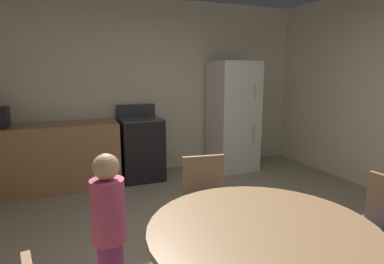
{
  "coord_description": "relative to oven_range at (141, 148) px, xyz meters",
  "views": [
    {
      "loc": [
        -1.18,
        -2.19,
        1.6
      ],
      "look_at": [
        0.14,
        1.06,
        0.93
      ],
      "focal_mm": 30.01,
      "sensor_mm": 36.0,
      "label": 1
    }
  ],
  "objects": [
    {
      "name": "refrigerator",
      "position": [
        1.53,
        -0.05,
        0.41
      ],
      "size": [
        0.68,
        0.68,
        1.76
      ],
      "color": "white",
      "rests_on": "ground"
    },
    {
      "name": "kitchen_counter",
      "position": [
        -1.38,
        -0.0,
        -0.02
      ],
      "size": [
        2.06,
        0.6,
        0.9
      ],
      "primitive_type": "cube",
      "color": "#9E754C",
      "rests_on": "ground"
    },
    {
      "name": "oven_range",
      "position": [
        0.0,
        0.0,
        0.0
      ],
      "size": [
        0.6,
        0.6,
        1.1
      ],
      "color": "black",
      "rests_on": "ground"
    },
    {
      "name": "chair_east",
      "position": [
        0.94,
        -3.2,
        0.03
      ],
      "size": [
        0.42,
        0.42,
        0.87
      ],
      "rotation": [
        0.0,
        0.0,
        3.21
      ],
      "color": "#9E754C",
      "rests_on": "ground"
    },
    {
      "name": "chair_north",
      "position": [
        0.05,
        -2.25,
        0.03
      ],
      "size": [
        0.45,
        0.45,
        0.87
      ],
      "rotation": [
        0.0,
        0.0,
        4.58
      ],
      "color": "#9E754C",
      "rests_on": "ground"
    },
    {
      "name": "person_child",
      "position": [
        -0.82,
        -2.62,
        0.11
      ],
      "size": [
        0.31,
        0.31,
        1.09
      ],
      "rotation": [
        0.0,
        0.0,
        5.57
      ],
      "color": "#8C337A",
      "rests_on": "ground"
    },
    {
      "name": "dining_table",
      "position": [
        -0.08,
        -3.27,
        0.14
      ],
      "size": [
        1.27,
        1.27,
        0.76
      ],
      "color": "#9E754C",
      "rests_on": "ground"
    },
    {
      "name": "wall_back",
      "position": [
        0.13,
        0.4,
        0.88
      ],
      "size": [
        5.69,
        0.12,
        2.7
      ],
      "primitive_type": "cube",
      "color": "beige",
      "rests_on": "ground"
    },
    {
      "name": "ground_plane",
      "position": [
        0.13,
        -2.44,
        -0.47
      ],
      "size": [
        14.0,
        14.0,
        0.0
      ],
      "primitive_type": "plane",
      "color": "gray"
    }
  ]
}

